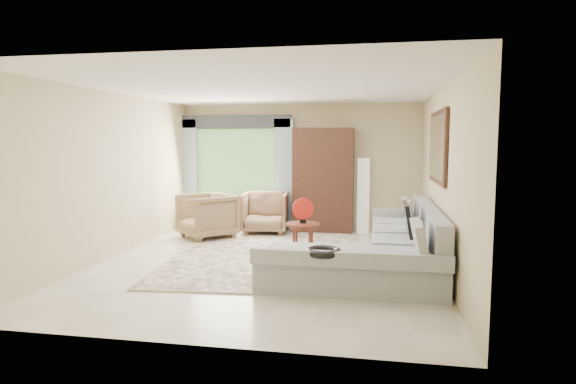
% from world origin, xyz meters
% --- Properties ---
extents(ground, '(6.00, 6.00, 0.00)m').
position_xyz_m(ground, '(0.00, 0.00, 0.00)').
color(ground, silver).
rests_on(ground, ground).
extents(area_rug, '(3.33, 4.24, 0.02)m').
position_xyz_m(area_rug, '(-0.08, 0.47, 0.01)').
color(area_rug, '#F5DEC2').
rests_on(area_rug, ground).
extents(sectional_sofa, '(2.30, 3.46, 0.90)m').
position_xyz_m(sectional_sofa, '(1.78, -0.18, 0.28)').
color(sectional_sofa, '#9DA1A5').
rests_on(sectional_sofa, ground).
extents(tv_screen, '(0.14, 0.74, 0.48)m').
position_xyz_m(tv_screen, '(2.05, 0.04, 0.72)').
color(tv_screen, black).
rests_on(tv_screen, sectional_sofa).
extents(garden_hose, '(0.43, 0.43, 0.09)m').
position_xyz_m(garden_hose, '(1.00, -1.45, 0.55)').
color(garden_hose, black).
rests_on(garden_hose, sectional_sofa).
extents(coffee_table, '(0.54, 0.54, 0.54)m').
position_xyz_m(coffee_table, '(0.46, 0.51, 0.28)').
color(coffee_table, '#451D12').
rests_on(coffee_table, ground).
extents(red_disc, '(0.33, 0.12, 0.34)m').
position_xyz_m(red_disc, '(0.46, 0.51, 0.77)').
color(red_disc, red).
rests_on(red_disc, coffee_table).
extents(armchair_left, '(1.29, 1.30, 0.85)m').
position_xyz_m(armchair_left, '(-1.56, 1.67, 0.42)').
color(armchair_left, '#8F774E').
rests_on(armchair_left, ground).
extents(armchair_right, '(0.97, 1.00, 0.82)m').
position_xyz_m(armchair_right, '(-0.58, 2.35, 0.41)').
color(armchair_right, '#90654E').
rests_on(armchair_right, ground).
extents(potted_plant, '(0.48, 0.43, 0.50)m').
position_xyz_m(potted_plant, '(-2.26, 2.49, 0.25)').
color(potted_plant, '#999999').
rests_on(potted_plant, ground).
extents(armoire, '(1.20, 0.55, 2.10)m').
position_xyz_m(armoire, '(0.55, 2.72, 1.05)').
color(armoire, black).
rests_on(armoire, ground).
extents(floor_lamp, '(0.24, 0.24, 1.50)m').
position_xyz_m(floor_lamp, '(1.35, 2.78, 0.75)').
color(floor_lamp, silver).
rests_on(floor_lamp, ground).
extents(window, '(1.80, 0.04, 1.40)m').
position_xyz_m(window, '(-1.35, 2.97, 1.40)').
color(window, '#669E59').
rests_on(window, wall_back).
extents(curtain_left, '(0.40, 0.08, 2.30)m').
position_xyz_m(curtain_left, '(-2.40, 2.88, 1.15)').
color(curtain_left, '#9EB7CC').
rests_on(curtain_left, ground).
extents(curtain_right, '(0.40, 0.08, 2.30)m').
position_xyz_m(curtain_right, '(-0.30, 2.88, 1.15)').
color(curtain_right, '#9EB7CC').
rests_on(curtain_right, ground).
extents(valance, '(2.40, 0.12, 0.26)m').
position_xyz_m(valance, '(-1.35, 2.90, 2.25)').
color(valance, '#1E232D').
rests_on(valance, wall_back).
extents(wall_mirror, '(0.05, 1.70, 1.05)m').
position_xyz_m(wall_mirror, '(2.46, 0.35, 1.75)').
color(wall_mirror, black).
rests_on(wall_mirror, wall_right).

